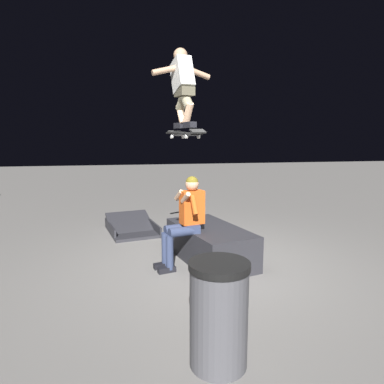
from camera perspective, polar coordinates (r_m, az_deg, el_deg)
The scene contains 7 objects.
ground_plane at distance 5.36m, azimuth 2.99°, elevation -12.12°, with size 40.00×40.00×0.00m, color slate.
ledge_box_main at distance 5.48m, azimuth 3.04°, elevation -8.61°, with size 1.67×0.83×0.54m, color #28282D.
person_sitting_on_ledge at distance 5.06m, azimuth -1.14°, elevation -4.16°, with size 0.59×0.79×1.38m.
skateboard at distance 4.94m, azimuth -1.26°, elevation 9.82°, with size 1.04×0.42×0.13m.
skater_airborne at distance 5.05m, azimuth -1.55°, elevation 17.64°, with size 0.64×0.88×1.12m.
kicker_ramp at distance 7.18m, azimuth -10.04°, elevation -6.13°, with size 1.42×1.14×0.43m.
trash_bin at distance 3.06m, azimuth 4.51°, elevation -19.73°, with size 0.52×0.52×0.92m.
Camera 1 is at (-4.84, 1.22, 1.94)m, focal length 31.80 mm.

